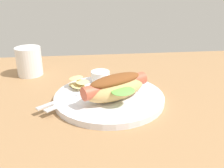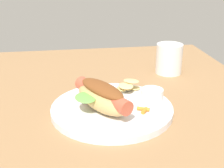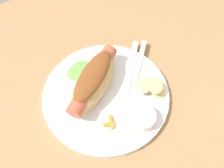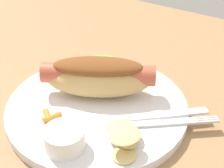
# 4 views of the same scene
# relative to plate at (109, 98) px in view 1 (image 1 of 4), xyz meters

# --- Properties ---
(ground_plane) EXTENTS (1.20, 0.90, 0.02)m
(ground_plane) POSITION_rel_plate_xyz_m (-0.04, 0.02, -0.02)
(ground_plane) COLOR #9E754C
(plate) EXTENTS (0.29, 0.29, 0.02)m
(plate) POSITION_rel_plate_xyz_m (0.00, 0.00, 0.00)
(plate) COLOR white
(plate) RESTS_ON ground_plane
(hot_dog) EXTENTS (0.18, 0.14, 0.06)m
(hot_dog) POSITION_rel_plate_xyz_m (-0.01, 0.03, 0.04)
(hot_dog) COLOR tan
(hot_dog) RESTS_ON plate
(sauce_ramekin) EXTENTS (0.06, 0.06, 0.03)m
(sauce_ramekin) POSITION_rel_plate_xyz_m (0.02, -0.10, 0.02)
(sauce_ramekin) COLOR white
(sauce_ramekin) RESTS_ON plate
(fork) EXTENTS (0.12, 0.10, 0.00)m
(fork) POSITION_rel_plate_xyz_m (0.12, 0.02, 0.01)
(fork) COLOR silver
(fork) RESTS_ON plate
(knife) EXTENTS (0.13, 0.11, 0.00)m
(knife) POSITION_rel_plate_xyz_m (0.09, 0.02, 0.01)
(knife) COLOR silver
(knife) RESTS_ON plate
(chips_pile) EXTENTS (0.07, 0.08, 0.03)m
(chips_pile) POSITION_rel_plate_xyz_m (0.08, -0.06, 0.02)
(chips_pile) COLOR #DEC57E
(chips_pile) RESTS_ON plate
(carrot_garnish) EXTENTS (0.03, 0.03, 0.01)m
(carrot_garnish) POSITION_rel_plate_xyz_m (-0.04, -0.07, 0.01)
(carrot_garnish) COLOR orange
(carrot_garnish) RESTS_ON plate
(drinking_cup) EXTENTS (0.08, 0.08, 0.09)m
(drinking_cup) POSITION_rel_plate_xyz_m (0.24, -0.22, 0.04)
(drinking_cup) COLOR white
(drinking_cup) RESTS_ON ground_plane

